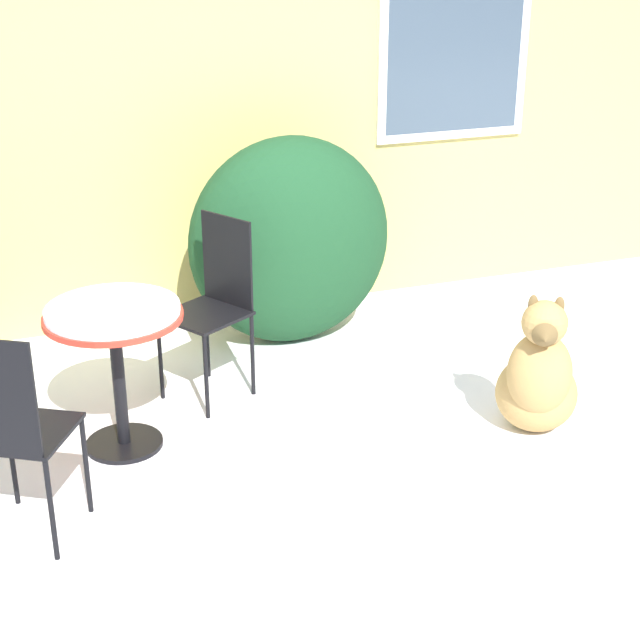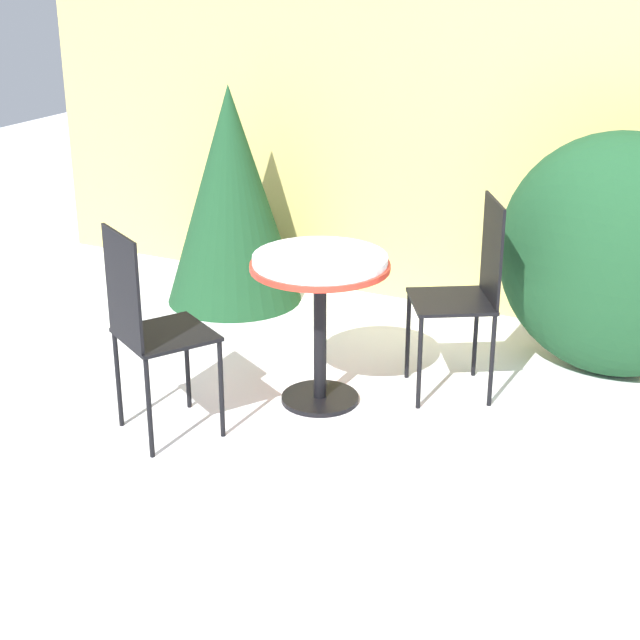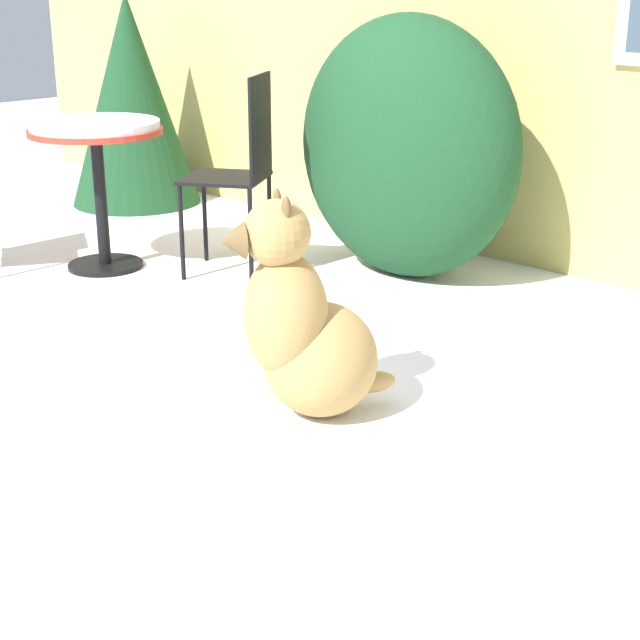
% 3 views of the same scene
% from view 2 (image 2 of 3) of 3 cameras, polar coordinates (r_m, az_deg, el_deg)
% --- Properties ---
extents(ground_plane, '(16.00, 16.00, 0.00)m').
position_cam_2_polar(ground_plane, '(4.28, 9.87, -10.66)').
color(ground_plane, white).
extents(house_wall, '(8.00, 0.10, 2.65)m').
position_cam_2_polar(house_wall, '(5.84, 18.07, 11.60)').
color(house_wall, tan).
rests_on(house_wall, ground_plane).
extents(shrub_left, '(1.30, 0.74, 1.33)m').
position_cam_2_polar(shrub_left, '(5.40, 16.99, 3.51)').
color(shrub_left, '#194223').
rests_on(shrub_left, ground_plane).
extents(evergreen_bush, '(0.88, 0.88, 1.40)m').
position_cam_2_polar(evergreen_bush, '(6.29, -5.17, 7.21)').
color(evergreen_bush, '#194223').
rests_on(evergreen_bush, ground_plane).
extents(patio_table, '(0.69, 0.69, 0.79)m').
position_cam_2_polar(patio_table, '(4.84, -0.00, 2.18)').
color(patio_table, black).
rests_on(patio_table, ground_plane).
extents(patio_chair_near_table, '(0.56, 0.56, 1.04)m').
position_cam_2_polar(patio_chair_near_table, '(5.04, 8.58, 1.84)').
color(patio_chair_near_table, black).
rests_on(patio_chair_near_table, ground_plane).
extents(patio_chair_far_side, '(0.55, 0.55, 1.04)m').
position_cam_2_polar(patio_chair_far_side, '(4.59, -9.92, -0.25)').
color(patio_chair_far_side, black).
rests_on(patio_chair_far_side, ground_plane).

